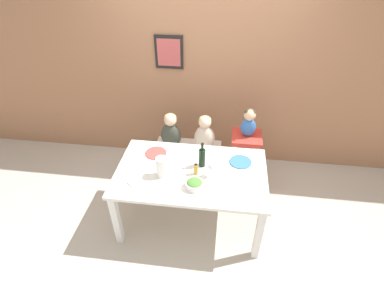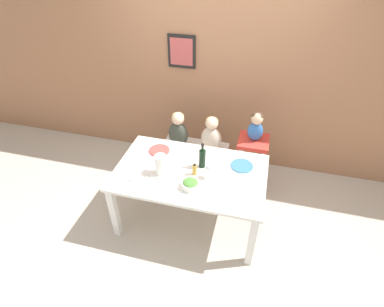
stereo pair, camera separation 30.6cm
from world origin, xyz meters
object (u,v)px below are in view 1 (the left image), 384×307
person_child_left (171,131)px  dinner_plate_back_left (156,153)px  wine_bottle (202,157)px  salad_bowl_large (194,184)px  paper_towel_roll (162,167)px  person_baby_right (249,121)px  person_child_center (205,133)px  dinner_plate_back_right (240,162)px  chair_right_highchair (246,146)px  chair_far_center (204,153)px  chair_far_left (172,151)px  dinner_plate_front_left (139,179)px  wine_glass_near (212,167)px

person_child_left → dinner_plate_back_left: 0.50m
wine_bottle → salad_bowl_large: size_ratio=1.65×
paper_towel_roll → person_baby_right: bearing=44.3°
person_child_center → dinner_plate_back_right: bearing=-50.4°
chair_right_highchair → person_baby_right: (-0.00, 0.00, 0.36)m
dinner_plate_back_left → dinner_plate_back_right: (0.94, -0.04, 0.00)m
chair_far_center → person_child_center: 0.31m
chair_right_highchair → person_child_left: bearing=179.9°
wine_bottle → person_child_center: bearing=92.8°
chair_far_left → chair_right_highchair: chair_right_highchair is taller
chair_far_center → chair_right_highchair: bearing=-0.0°
person_child_left → dinner_plate_back_left: size_ratio=2.01×
chair_far_center → dinner_plate_back_right: (0.44, -0.53, 0.33)m
dinner_plate_front_left → dinner_plate_back_right: 1.10m
salad_bowl_large → chair_far_left: bearing=113.1°
wine_glass_near → dinner_plate_back_left: wine_glass_near is taller
paper_towel_roll → wine_glass_near: paper_towel_roll is taller
chair_far_left → dinner_plate_back_left: dinner_plate_back_left is taller
person_child_left → paper_towel_roll: 0.86m
chair_right_highchair → person_child_center: 0.54m
person_child_left → dinner_plate_back_right: 1.02m
chair_far_center → dinner_plate_back_left: size_ratio=1.97×
person_child_center → paper_towel_roll: 0.93m
dinner_plate_back_right → person_baby_right: bearing=81.6°
chair_right_highchair → person_child_left: person_child_left is taller
chair_far_center → dinner_plate_back_right: size_ratio=1.97×
wine_glass_near → chair_right_highchair: bearing=64.6°
wine_glass_near → dinner_plate_back_left: 0.72m
wine_bottle → paper_towel_roll: 0.44m
chair_far_left → chair_right_highchair: size_ratio=0.65×
person_baby_right → wine_bottle: bearing=-127.3°
chair_far_left → dinner_plate_back_right: 1.07m
wine_bottle → wine_glass_near: 0.19m
chair_far_left → chair_right_highchair: 0.96m
chair_right_highchair → dinner_plate_back_right: 0.56m
person_child_center → dinner_plate_back_left: bearing=-135.3°
chair_far_left → wine_bottle: 0.90m
chair_far_left → paper_towel_roll: (0.07, -0.85, 0.43)m
chair_far_center → person_child_left: size_ratio=0.98×
chair_right_highchair → dinner_plate_front_left: (-1.10, -0.94, 0.16)m
salad_bowl_large → dinner_plate_back_left: salad_bowl_large is taller
chair_far_left → dinner_plate_back_right: bearing=-31.6°
dinner_plate_back_right → chair_right_highchair: bearing=81.5°
chair_far_center → person_child_center: person_child_center is taller
chair_far_left → person_baby_right: bearing=0.1°
person_child_center → dinner_plate_back_right: 0.69m
person_child_center → wine_glass_near: (0.14, -0.79, 0.13)m
chair_far_center → paper_towel_roll: size_ratio=2.11×
salad_bowl_large → dinner_plate_front_left: size_ratio=0.74×
chair_right_highchair → wine_glass_near: 0.92m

